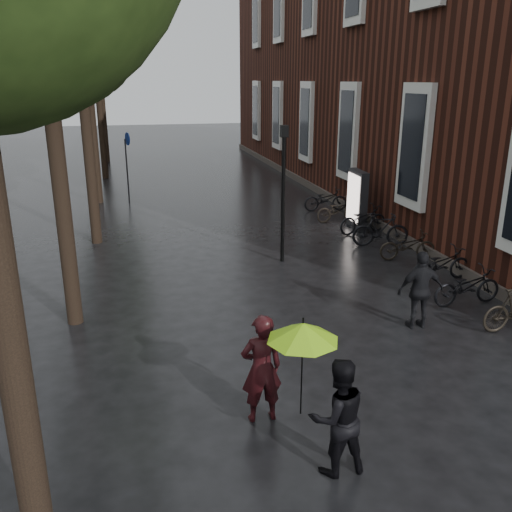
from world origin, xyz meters
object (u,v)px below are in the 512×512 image
object	(u,v)px
lamp_post	(283,181)
pedestrian_walking	(421,290)
ad_lightbox	(357,199)
person_burgundy	(262,368)
person_black	(338,417)
parked_bicycles	(388,236)

from	to	relation	value
lamp_post	pedestrian_walking	bearing A→B (deg)	-71.90
ad_lightbox	lamp_post	bearing A→B (deg)	-136.11
person_burgundy	ad_lightbox	world-z (taller)	ad_lightbox
person_burgundy	person_black	size ratio (longest dim) A/B	1.06
ad_lightbox	lamp_post	world-z (taller)	lamp_post
pedestrian_walking	parked_bicycles	distance (m)	5.33
person_black	parked_bicycles	bearing A→B (deg)	-123.23
person_burgundy	person_black	distance (m)	1.48
person_black	lamp_post	size ratio (longest dim) A/B	0.43
person_burgundy	pedestrian_walking	world-z (taller)	person_burgundy
lamp_post	parked_bicycles	bearing A→B (deg)	4.44
person_burgundy	person_black	world-z (taller)	person_burgundy
person_black	lamp_post	world-z (taller)	lamp_post
person_burgundy	pedestrian_walking	xyz separation A→B (m)	(3.91, 2.35, -0.03)
person_black	ad_lightbox	distance (m)	12.51
ad_lightbox	person_burgundy	bearing A→B (deg)	-116.71
person_burgundy	parked_bicycles	bearing A→B (deg)	-130.02
person_burgundy	lamp_post	xyz separation A→B (m)	(2.36, 7.10, 1.42)
person_black	person_burgundy	bearing A→B (deg)	-66.02
lamp_post	person_black	bearing A→B (deg)	-101.31
pedestrian_walking	lamp_post	bearing A→B (deg)	-67.94
parked_bicycles	person_burgundy	bearing A→B (deg)	-127.78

